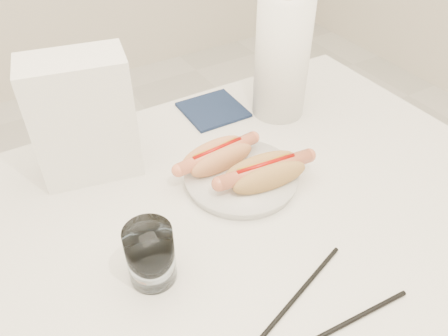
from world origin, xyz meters
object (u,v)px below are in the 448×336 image
table (214,246)px  water_glass (150,255)px  plate (241,178)px  hotdog_right (265,172)px  napkin_box (83,119)px  paper_towel_roll (282,59)px  hotdog_left (217,156)px

table → water_glass: size_ratio=11.93×
plate → hotdog_right: size_ratio=1.11×
napkin_box → paper_towel_roll: 0.43m
plate → napkin_box: bearing=141.5°
hotdog_left → table: bearing=-127.9°
water_glass → paper_towel_roll: bearing=32.3°
napkin_box → paper_towel_roll: paper_towel_roll is taller
hotdog_right → paper_towel_roll: size_ratio=0.71×
plate → hotdog_left: bearing=116.8°
hotdog_left → paper_towel_roll: size_ratio=0.66×
hotdog_right → napkin_box: bearing=144.5°
paper_towel_roll → hotdog_left: bearing=-153.0°
table → plate: plate is taller
hotdog_right → napkin_box: size_ratio=0.79×
paper_towel_roll → napkin_box: bearing=177.9°
hotdog_left → napkin_box: bearing=142.4°
hotdog_left → napkin_box: size_ratio=0.73×
plate → hotdog_right: hotdog_right is taller
hotdog_right → napkin_box: (-0.25, 0.22, 0.08)m
plate → napkin_box: napkin_box is taller
paper_towel_roll → hotdog_right: bearing=-131.4°
hotdog_right → napkin_box: napkin_box is taller
hotdog_right → hotdog_left: bearing=125.2°
table → hotdog_left: hotdog_left is taller
napkin_box → hotdog_right: bearing=-29.1°
plate → napkin_box: (-0.23, 0.18, 0.11)m
table → napkin_box: bearing=117.0°
table → paper_towel_roll: size_ratio=4.54×
paper_towel_roll → water_glass: bearing=-147.7°
hotdog_right → paper_towel_roll: 0.29m
table → hotdog_left: (0.08, 0.12, 0.10)m
table → water_glass: water_glass is taller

